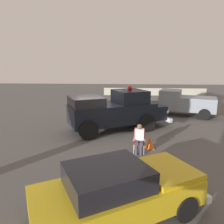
% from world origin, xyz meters
% --- Properties ---
extents(ground_plane, '(60.00, 60.00, 0.00)m').
position_xyz_m(ground_plane, '(0.00, 0.00, 0.00)').
color(ground_plane, '#514F4C').
extents(vintage_fire_truck, '(6.29, 4.61, 2.59)m').
position_xyz_m(vintage_fire_truck, '(0.99, 0.64, 1.20)').
color(vintage_fire_truck, black).
rests_on(vintage_fire_truck, ground).
extents(classic_hot_rod, '(4.71, 3.75, 1.46)m').
position_xyz_m(classic_hot_rod, '(1.46, -6.77, 0.75)').
color(classic_hot_rod, black).
rests_on(classic_hot_rod, ground).
extents(parked_pickup, '(5.12, 3.24, 1.90)m').
position_xyz_m(parked_pickup, '(5.84, 4.70, 0.99)').
color(parked_pickup, black).
rests_on(parked_pickup, ground).
extents(lawn_chair_near_truck, '(0.56, 0.55, 1.02)m').
position_xyz_m(lawn_chair_near_truck, '(2.21, -2.53, 0.59)').
color(lawn_chair_near_truck, '#B7BABF').
rests_on(lawn_chair_near_truck, ground).
extents(lawn_chair_by_car, '(0.69, 0.69, 1.02)m').
position_xyz_m(lawn_chair_by_car, '(-2.11, 3.24, 0.59)').
color(lawn_chair_by_car, '#B7BABF').
rests_on(lawn_chair_by_car, ground).
extents(spectator_seated, '(0.43, 0.57, 1.29)m').
position_xyz_m(spectator_seated, '(2.19, -2.66, 0.70)').
color(spectator_seated, '#383842').
rests_on(spectator_seated, ground).
extents(traffic_cone, '(0.40, 0.40, 0.64)m').
position_xyz_m(traffic_cone, '(2.72, -2.14, 0.31)').
color(traffic_cone, orange).
rests_on(traffic_cone, ground).
extents(background_fence, '(12.61, 0.12, 0.90)m').
position_xyz_m(background_fence, '(5.10, 15.14, 0.45)').
color(background_fence, '#A8A393').
rests_on(background_fence, ground).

